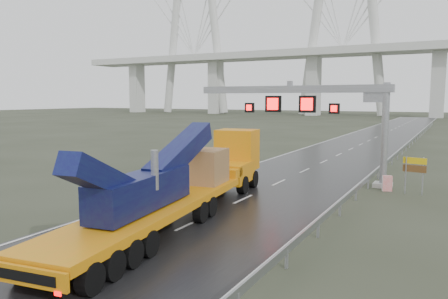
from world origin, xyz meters
The scene contains 7 objects.
ground centered at (0.00, 0.00, 0.00)m, with size 400.00×400.00×0.00m, color #2C3122.
road centered at (0.00, 40.00, 0.01)m, with size 11.00×200.00×0.02m, color black.
guardrail centered at (6.10, 30.00, 0.70)m, with size 0.20×140.00×1.40m, color gray, non-canonical shape.
sign_gantry centered at (2.10, 17.99, 5.61)m, with size 14.90×1.20×7.42m.
heavy_haul_truck centered at (-1.29, 6.45, 1.86)m, with size 5.56×20.57×4.79m.
exit_sign_pair centered at (9.00, 16.47, 1.70)m, with size 1.41×0.22×2.43m.
striped_barrier centered at (7.35, 16.77, 0.51)m, with size 0.61×0.33×1.03m, color red.
Camera 1 is at (11.31, -13.46, 6.13)m, focal length 35.00 mm.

